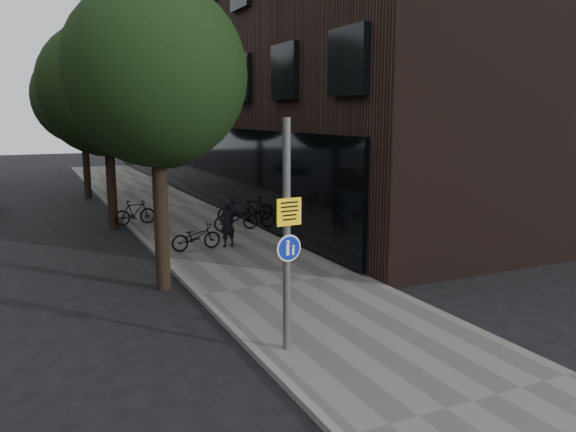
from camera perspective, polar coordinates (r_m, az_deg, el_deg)
ground at (r=11.61m, az=5.68°, el=-11.84°), size 120.00×120.00×0.00m
sidewalk at (r=20.52m, az=-8.18°, el=-1.94°), size 4.50×60.00×0.12m
curb_edge at (r=20.00m, az=-14.35°, el=-2.47°), size 0.15×60.00×0.13m
building_right_dark_brick at (r=34.55m, az=-1.00°, el=17.97°), size 12.00×40.00×18.00m
street_tree_near at (r=14.20m, az=-13.14°, el=13.02°), size 4.40×4.40×7.50m
street_tree_mid at (r=22.56m, az=-17.84°, el=11.69°), size 5.00×5.00×7.80m
street_tree_far at (r=31.50m, az=-20.07°, el=11.01°), size 5.00×5.00×7.80m
signpost at (r=9.95m, az=-0.14°, el=-2.04°), size 0.49×0.14×4.20m
pedestrian at (r=18.28m, az=-6.17°, el=-0.74°), size 0.65×0.53×1.54m
parked_bike_facade_near at (r=20.92m, az=-5.31°, el=-0.21°), size 1.77×0.70×0.92m
parked_bike_facade_far at (r=22.32m, az=-5.03°, el=0.60°), size 1.77×0.85×1.02m
parked_bike_curb_near at (r=18.03m, az=-9.33°, el=-2.09°), size 1.65×0.67×0.85m
parked_bike_curb_far at (r=22.65m, az=-15.29°, el=0.35°), size 1.66×0.65×0.97m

